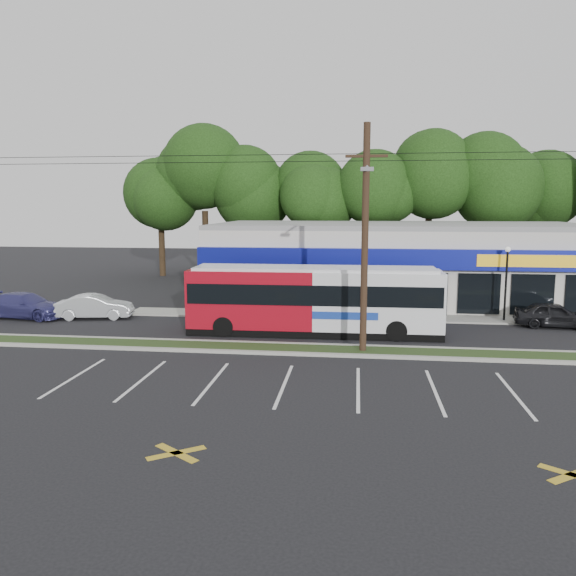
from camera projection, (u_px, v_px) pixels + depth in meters
The scene contains 15 objects.
ground at pixel (294, 356), 24.48m from camera, with size 120.00×120.00×0.00m, color black.
grass_strip at pixel (296, 349), 25.45m from camera, with size 40.00×1.60×0.12m, color #233B18.
curb_south at pixel (294, 354), 24.61m from camera, with size 40.00×0.25×0.14m, color #9E9E93.
curb_north at pixel (298, 344), 26.28m from camera, with size 40.00×0.25×0.14m, color #9E9E93.
sidewalk at pixel (396, 317), 32.70m from camera, with size 32.00×2.20×0.10m, color #9E9E93.
strip_mall at pixel (398, 262), 39.05m from camera, with size 25.00×12.55×5.30m.
utility_pole at pixel (361, 231), 24.25m from camera, with size 50.00×2.77×10.00m.
lamp_post at pixel (506, 275), 31.39m from camera, with size 0.30×0.30×4.25m.
tree_line at pixel (374, 183), 48.29m from camera, with size 46.76×6.76×11.83m.
metrobus at pixel (314, 299), 28.56m from camera, with size 12.84×2.88×3.44m.
car_dark at pixel (554, 315), 30.20m from camera, with size 1.62×4.03×1.37m, color black.
car_silver at pixel (95, 307), 32.55m from camera, with size 1.49×4.26×1.40m, color #B7BBBF.
car_blue at pixel (25, 305), 32.74m from camera, with size 2.06×5.07×1.47m, color navy.
pedestrian_a at pixel (376, 311), 29.77m from camera, with size 0.71×0.47×1.94m, color silver.
pedestrian_b at pixel (344, 304), 32.45m from camera, with size 0.87×0.68×1.78m, color beige.
Camera 1 is at (2.68, -23.63, 6.52)m, focal length 35.00 mm.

